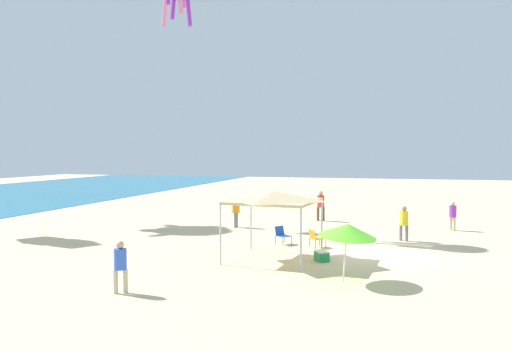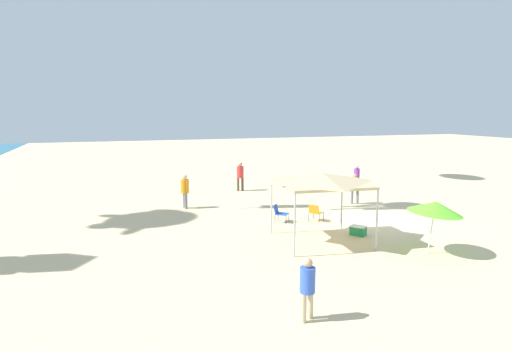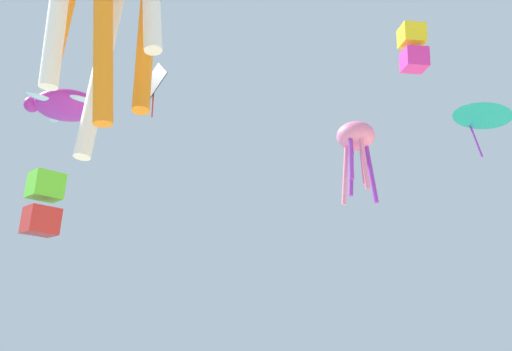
# 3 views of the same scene
# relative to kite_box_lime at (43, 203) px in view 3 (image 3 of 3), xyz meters

# --- Properties ---
(kite_box_lime) EXTENTS (2.05, 2.08, 3.15)m
(kite_box_lime) POSITION_rel_kite_box_lime_xyz_m (0.00, 0.00, 0.00)
(kite_box_lime) COLOR #66D82D
(kite_delta_teal) EXTENTS (4.47, 4.51, 3.06)m
(kite_delta_teal) POSITION_rel_kite_box_lime_xyz_m (11.69, -21.84, 7.54)
(kite_delta_teal) COLOR teal
(kite_diamond_black) EXTENTS (1.45, 2.48, 4.03)m
(kite_diamond_black) POSITION_rel_kite_box_lime_xyz_m (6.82, -1.92, 9.98)
(kite_diamond_black) COLOR black
(kite_turtle_magenta) EXTENTS (4.75, 5.22, 1.79)m
(kite_turtle_magenta) POSITION_rel_kite_box_lime_xyz_m (6.16, 4.01, 8.79)
(kite_turtle_magenta) COLOR #E02D9E
(kite_octopus_pink) EXTENTS (1.90, 1.90, 4.22)m
(kite_octopus_pink) POSITION_rel_kite_box_lime_xyz_m (3.89, -14.67, 3.21)
(kite_octopus_pink) COLOR pink
(kite_box_yellow) EXTENTS (1.42, 1.37, 2.26)m
(kite_box_yellow) POSITION_rel_kite_box_lime_xyz_m (0.68, -17.71, 6.02)
(kite_box_yellow) COLOR yellow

